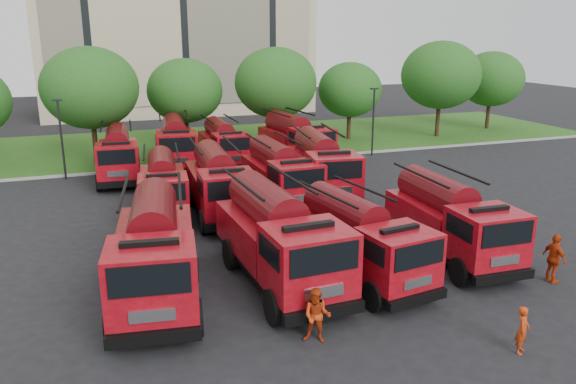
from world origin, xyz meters
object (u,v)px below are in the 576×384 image
fire_truck_11 (295,139)px  firefighter_2 (551,282)px  fire_truck_2 (360,239)px  fire_truck_8 (118,155)px  firefighter_1 (317,342)px  fire_truck_9 (175,143)px  firefighter_4 (229,221)px  fire_truck_3 (450,219)px  fire_truck_5 (219,183)px  firefighter_5 (433,202)px  fire_truck_10 (223,143)px  fire_truck_6 (280,174)px  fire_truck_4 (163,186)px  firefighter_0 (520,352)px  firefighter_3 (525,263)px  fire_truck_0 (155,251)px  fire_truck_1 (279,238)px  fire_truck_7 (321,165)px

fire_truck_11 → firefighter_2: fire_truck_11 is taller
fire_truck_2 → fire_truck_8: (-7.77, 18.55, 0.05)m
fire_truck_2 → firefighter_1: size_ratio=4.07×
fire_truck_2 → fire_truck_11: fire_truck_11 is taller
fire_truck_9 → fire_truck_11: (8.22, -1.51, 0.03)m
fire_truck_8 → firefighter_4: bearing=-62.3°
fire_truck_3 → fire_truck_9: bearing=114.4°
fire_truck_5 → firefighter_5: (11.76, -1.75, -1.70)m
fire_truck_11 → fire_truck_10: bearing=158.4°
fire_truck_9 → firefighter_4: (0.69, -12.42, -1.72)m
fire_truck_2 → firefighter_2: fire_truck_2 is taller
fire_truck_2 → firefighter_1: 5.27m
fire_truck_2 → fire_truck_6: bearing=80.0°
fire_truck_4 → fire_truck_6: 6.33m
fire_truck_5 → fire_truck_8: (-4.43, 9.18, -0.08)m
fire_truck_11 → firefighter_2: size_ratio=4.11×
fire_truck_4 → fire_truck_10: fire_truck_10 is taller
firefighter_0 → firefighter_5: size_ratio=0.98×
firefighter_3 → fire_truck_5: bearing=-59.7°
fire_truck_11 → fire_truck_8: bearing=175.8°
fire_truck_2 → firefighter_3: 7.34m
fire_truck_6 → fire_truck_11: (4.08, 8.76, 0.09)m
fire_truck_0 → fire_truck_4: size_ratio=1.17×
fire_truck_0 → fire_truck_5: size_ratio=1.08×
fire_truck_1 → fire_truck_6: (3.35, 9.78, -0.16)m
fire_truck_0 → fire_truck_6: (7.83, 9.57, -0.15)m
fire_truck_11 → fire_truck_3: bearing=-96.6°
fire_truck_2 → fire_truck_11: 19.61m
fire_truck_1 → fire_truck_7: size_ratio=1.01×
fire_truck_6 → fire_truck_10: fire_truck_6 is taller
fire_truck_3 → fire_truck_5: fire_truck_5 is taller
fire_truck_0 → firefighter_1: fire_truck_0 is taller
firefighter_1 → fire_truck_3: bearing=61.5°
fire_truck_1 → fire_truck_4: fire_truck_1 is taller
fire_truck_2 → fire_truck_10: bearing=83.1°
fire_truck_11 → fire_truck_9: bearing=162.7°
firefighter_0 → firefighter_1: bearing=115.6°
fire_truck_1 → firefighter_0: 8.85m
fire_truck_6 → fire_truck_7: size_ratio=0.91×
fire_truck_1 → firefighter_3: (10.14, -1.59, -1.81)m
fire_truck_1 → fire_truck_5: size_ratio=1.07×
fire_truck_1 → fire_truck_3: fire_truck_1 is taller
fire_truck_11 → firefighter_5: size_ratio=5.23×
fire_truck_4 → fire_truck_7: 9.04m
fire_truck_2 → fire_truck_6: fire_truck_6 is taller
firefighter_2 → fire_truck_8: bearing=34.7°
fire_truck_2 → firefighter_1: (-3.29, -3.80, -1.57)m
fire_truck_2 → fire_truck_10: fire_truck_2 is taller
fire_truck_0 → fire_truck_2: 7.57m
fire_truck_0 → fire_truck_8: bearing=98.7°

